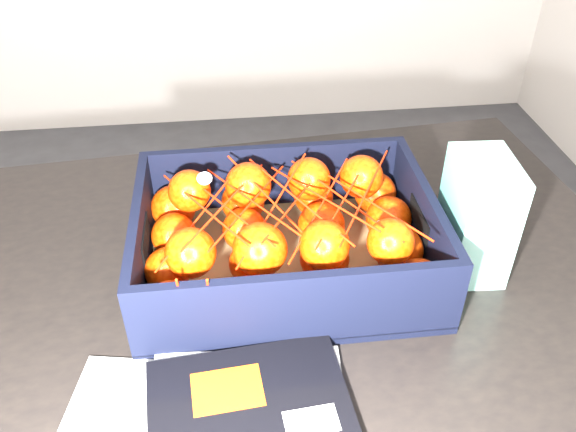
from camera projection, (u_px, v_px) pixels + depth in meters
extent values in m
cube|color=black|center=(210.00, 318.00, 0.77)|extent=(1.26, 0.90, 0.04)
cylinder|color=black|center=(470.00, 298.00, 1.32)|extent=(0.06, 0.06, 0.71)
cube|color=#FF550D|center=(227.00, 389.00, 0.63)|extent=(0.08, 0.06, 0.00)
cube|color=white|center=(311.00, 421.00, 0.60)|extent=(0.06, 0.04, 0.00)
cube|color=olive|center=(285.00, 264.00, 0.81)|extent=(0.38, 0.29, 0.01)
cube|color=black|center=(275.00, 178.00, 0.89)|extent=(0.38, 0.01, 0.11)
cube|color=black|center=(299.00, 312.00, 0.67)|extent=(0.38, 0.01, 0.11)
cube|color=black|center=(142.00, 246.00, 0.77)|extent=(0.01, 0.26, 0.11)
cube|color=black|center=(423.00, 225.00, 0.80)|extent=(0.01, 0.26, 0.11)
sphere|color=red|center=(171.00, 304.00, 0.70)|extent=(0.06, 0.06, 0.06)
sphere|color=red|center=(168.00, 270.00, 0.75)|extent=(0.06, 0.06, 0.06)
sphere|color=red|center=(174.00, 235.00, 0.80)|extent=(0.06, 0.06, 0.06)
sphere|color=red|center=(173.00, 207.00, 0.85)|extent=(0.06, 0.06, 0.06)
sphere|color=red|center=(254.00, 300.00, 0.71)|extent=(0.06, 0.06, 0.06)
sphere|color=red|center=(252.00, 263.00, 0.76)|extent=(0.06, 0.06, 0.06)
sphere|color=red|center=(244.00, 229.00, 0.81)|extent=(0.06, 0.06, 0.06)
sphere|color=red|center=(243.00, 202.00, 0.86)|extent=(0.06, 0.06, 0.06)
sphere|color=red|center=(339.00, 295.00, 0.71)|extent=(0.06, 0.06, 0.06)
sphere|color=red|center=(325.00, 258.00, 0.77)|extent=(0.06, 0.06, 0.06)
sphere|color=red|center=(321.00, 226.00, 0.82)|extent=(0.07, 0.07, 0.07)
sphere|color=red|center=(314.00, 196.00, 0.88)|extent=(0.06, 0.06, 0.06)
sphere|color=red|center=(418.00, 284.00, 0.73)|extent=(0.06, 0.06, 0.06)
sphere|color=red|center=(399.00, 250.00, 0.78)|extent=(0.06, 0.06, 0.06)
sphere|color=red|center=(389.00, 219.00, 0.83)|extent=(0.06, 0.06, 0.06)
sphere|color=red|center=(375.00, 193.00, 0.88)|extent=(0.06, 0.06, 0.06)
sphere|color=red|center=(191.00, 253.00, 0.70)|extent=(0.06, 0.06, 0.06)
sphere|color=red|center=(189.00, 191.00, 0.80)|extent=(0.06, 0.06, 0.06)
sphere|color=red|center=(260.00, 249.00, 0.70)|extent=(0.07, 0.07, 0.07)
sphere|color=red|center=(248.00, 185.00, 0.81)|extent=(0.06, 0.06, 0.06)
sphere|color=red|center=(324.00, 245.00, 0.71)|extent=(0.06, 0.06, 0.06)
sphere|color=red|center=(309.00, 179.00, 0.83)|extent=(0.06, 0.06, 0.06)
sphere|color=red|center=(391.00, 242.00, 0.72)|extent=(0.06, 0.06, 0.06)
sphere|color=red|center=(361.00, 177.00, 0.83)|extent=(0.06, 0.06, 0.06)
cylinder|color=red|center=(202.00, 207.00, 0.74)|extent=(0.11, 0.20, 0.03)
cylinder|color=red|center=(226.00, 207.00, 0.74)|extent=(0.11, 0.20, 0.03)
cylinder|color=red|center=(249.00, 199.00, 0.75)|extent=(0.11, 0.20, 0.03)
cylinder|color=red|center=(273.00, 203.00, 0.76)|extent=(0.11, 0.20, 0.03)
cylinder|color=red|center=(297.00, 199.00, 0.75)|extent=(0.11, 0.20, 0.00)
cylinder|color=red|center=(320.00, 196.00, 0.75)|extent=(0.11, 0.20, 0.03)
cylinder|color=red|center=(343.00, 198.00, 0.76)|extent=(0.11, 0.20, 0.01)
cylinder|color=red|center=(368.00, 200.00, 0.75)|extent=(0.11, 0.20, 0.02)
cylinder|color=red|center=(202.00, 213.00, 0.74)|extent=(0.11, 0.20, 0.01)
cylinder|color=red|center=(226.00, 203.00, 0.74)|extent=(0.11, 0.20, 0.02)
cylinder|color=red|center=(250.00, 204.00, 0.75)|extent=(0.11, 0.20, 0.02)
cylinder|color=red|center=(274.00, 206.00, 0.74)|extent=(0.11, 0.20, 0.03)
cylinder|color=red|center=(297.00, 200.00, 0.76)|extent=(0.11, 0.20, 0.03)
cylinder|color=red|center=(321.00, 206.00, 0.75)|extent=(0.11, 0.20, 0.01)
cylinder|color=red|center=(344.00, 199.00, 0.75)|extent=(0.11, 0.20, 0.01)
cylinder|color=red|center=(366.00, 194.00, 0.76)|extent=(0.11, 0.20, 0.01)
cylinder|color=red|center=(181.00, 298.00, 0.66)|extent=(0.00, 0.03, 0.09)
cylinder|color=red|center=(208.00, 296.00, 0.66)|extent=(0.01, 0.04, 0.08)
cube|color=white|center=(477.00, 216.00, 0.77)|extent=(0.08, 0.11, 0.16)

